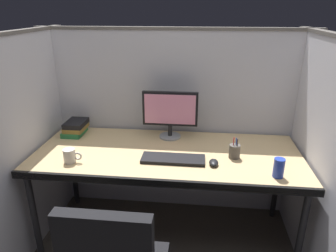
{
  "coord_description": "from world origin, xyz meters",
  "views": [
    {
      "loc": [
        0.22,
        -1.67,
        1.71
      ],
      "look_at": [
        0.0,
        0.35,
        0.92
      ],
      "focal_mm": 32.7,
      "sensor_mm": 36.0,
      "label": 1
    }
  ],
  "objects_px": {
    "desk": "(167,159)",
    "keyboard_main": "(173,159)",
    "coffee_mug": "(70,156)",
    "computer_mouse": "(214,163)",
    "pen_cup": "(234,151)",
    "monitor_center": "(170,112)",
    "soda_can": "(279,168)",
    "book_stack": "(75,128)"
  },
  "relations": [
    {
      "from": "soda_can",
      "to": "book_stack",
      "type": "distance_m",
      "value": 1.58
    },
    {
      "from": "computer_mouse",
      "to": "coffee_mug",
      "type": "xyz_separation_m",
      "value": [
        -0.96,
        -0.07,
        0.03
      ]
    },
    {
      "from": "computer_mouse",
      "to": "coffee_mug",
      "type": "bearing_deg",
      "value": -176.08
    },
    {
      "from": "computer_mouse",
      "to": "coffee_mug",
      "type": "height_order",
      "value": "coffee_mug"
    },
    {
      "from": "desk",
      "to": "computer_mouse",
      "type": "height_order",
      "value": "computer_mouse"
    },
    {
      "from": "monitor_center",
      "to": "keyboard_main",
      "type": "relative_size",
      "value": 1.0
    },
    {
      "from": "computer_mouse",
      "to": "book_stack",
      "type": "xyz_separation_m",
      "value": [
        -1.11,
        0.41,
        0.04
      ]
    },
    {
      "from": "desk",
      "to": "book_stack",
      "type": "height_order",
      "value": "book_stack"
    },
    {
      "from": "desk",
      "to": "coffee_mug",
      "type": "xyz_separation_m",
      "value": [
        -0.63,
        -0.22,
        0.1
      ]
    },
    {
      "from": "soda_can",
      "to": "book_stack",
      "type": "height_order",
      "value": "soda_can"
    },
    {
      "from": "keyboard_main",
      "to": "pen_cup",
      "type": "distance_m",
      "value": 0.43
    },
    {
      "from": "keyboard_main",
      "to": "soda_can",
      "type": "xyz_separation_m",
      "value": [
        0.66,
        -0.14,
        0.05
      ]
    },
    {
      "from": "desk",
      "to": "coffee_mug",
      "type": "distance_m",
      "value": 0.67
    },
    {
      "from": "computer_mouse",
      "to": "book_stack",
      "type": "relative_size",
      "value": 0.44
    },
    {
      "from": "keyboard_main",
      "to": "coffee_mug",
      "type": "bearing_deg",
      "value": -171.68
    },
    {
      "from": "monitor_center",
      "to": "keyboard_main",
      "type": "distance_m",
      "value": 0.45
    },
    {
      "from": "book_stack",
      "to": "coffee_mug",
      "type": "bearing_deg",
      "value": -72.08
    },
    {
      "from": "monitor_center",
      "to": "coffee_mug",
      "type": "height_order",
      "value": "monitor_center"
    },
    {
      "from": "desk",
      "to": "book_stack",
      "type": "bearing_deg",
      "value": 161.62
    },
    {
      "from": "keyboard_main",
      "to": "coffee_mug",
      "type": "xyz_separation_m",
      "value": [
        -0.68,
        -0.1,
        0.04
      ]
    },
    {
      "from": "book_stack",
      "to": "pen_cup",
      "type": "height_order",
      "value": "pen_cup"
    },
    {
      "from": "monitor_center",
      "to": "desk",
      "type": "bearing_deg",
      "value": -88.4
    },
    {
      "from": "monitor_center",
      "to": "coffee_mug",
      "type": "relative_size",
      "value": 3.41
    },
    {
      "from": "keyboard_main",
      "to": "computer_mouse",
      "type": "xyz_separation_m",
      "value": [
        0.27,
        -0.03,
        0.01
      ]
    },
    {
      "from": "desk",
      "to": "monitor_center",
      "type": "distance_m",
      "value": 0.38
    },
    {
      "from": "desk",
      "to": "keyboard_main",
      "type": "relative_size",
      "value": 4.42
    },
    {
      "from": "desk",
      "to": "computer_mouse",
      "type": "distance_m",
      "value": 0.37
    },
    {
      "from": "desk",
      "to": "pen_cup",
      "type": "height_order",
      "value": "pen_cup"
    },
    {
      "from": "monitor_center",
      "to": "coffee_mug",
      "type": "distance_m",
      "value": 0.81
    },
    {
      "from": "book_stack",
      "to": "desk",
      "type": "bearing_deg",
      "value": -18.38
    },
    {
      "from": "keyboard_main",
      "to": "soda_can",
      "type": "relative_size",
      "value": 3.52
    },
    {
      "from": "monitor_center",
      "to": "soda_can",
      "type": "xyz_separation_m",
      "value": [
        0.72,
        -0.54,
        -0.15
      ]
    },
    {
      "from": "soda_can",
      "to": "coffee_mug",
      "type": "relative_size",
      "value": 0.97
    },
    {
      "from": "desk",
      "to": "pen_cup",
      "type": "distance_m",
      "value": 0.48
    },
    {
      "from": "keyboard_main",
      "to": "computer_mouse",
      "type": "relative_size",
      "value": 4.48
    },
    {
      "from": "computer_mouse",
      "to": "book_stack",
      "type": "height_order",
      "value": "book_stack"
    },
    {
      "from": "desk",
      "to": "book_stack",
      "type": "xyz_separation_m",
      "value": [
        -0.78,
        0.26,
        0.11
      ]
    },
    {
      "from": "monitor_center",
      "to": "pen_cup",
      "type": "height_order",
      "value": "monitor_center"
    },
    {
      "from": "keyboard_main",
      "to": "computer_mouse",
      "type": "bearing_deg",
      "value": -7.2
    },
    {
      "from": "book_stack",
      "to": "pen_cup",
      "type": "relative_size",
      "value": 1.44
    },
    {
      "from": "computer_mouse",
      "to": "pen_cup",
      "type": "distance_m",
      "value": 0.19
    },
    {
      "from": "monitor_center",
      "to": "computer_mouse",
      "type": "relative_size",
      "value": 4.48
    }
  ]
}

